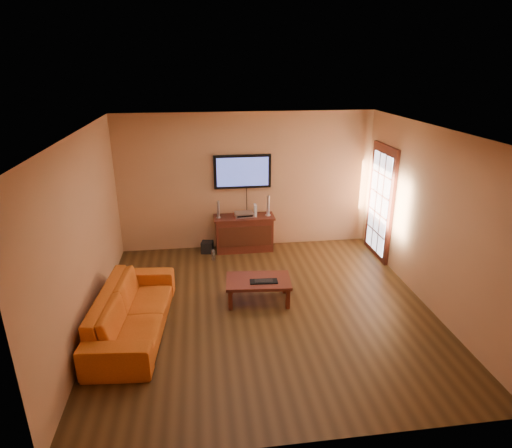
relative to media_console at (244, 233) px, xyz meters
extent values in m
plane|color=#36220F|center=(0.08, -2.26, -0.36)|extent=(5.00, 5.00, 0.00)
plane|color=tan|center=(0.08, 0.24, 0.99)|extent=(5.00, 0.00, 5.00)
plane|color=tan|center=(-2.42, -2.26, 0.99)|extent=(0.00, 5.00, 5.00)
plane|color=tan|center=(2.58, -2.26, 0.99)|extent=(0.00, 5.00, 5.00)
plane|color=white|center=(0.08, -2.26, 2.34)|extent=(5.00, 5.00, 0.00)
cube|color=#45180F|center=(2.54, -0.56, 0.69)|extent=(0.06, 1.02, 2.22)
cube|color=white|center=(2.51, -0.56, 0.69)|extent=(0.01, 0.79, 1.89)
cube|color=#45180F|center=(0.00, 0.01, -0.02)|extent=(1.12, 0.42, 0.67)
cube|color=black|center=(0.00, -0.21, 0.01)|extent=(1.03, 0.02, 0.40)
cube|color=#45180F|center=(0.00, 0.01, 0.33)|extent=(1.19, 0.45, 0.04)
cube|color=black|center=(0.00, 0.19, 1.21)|extent=(1.12, 0.07, 0.66)
cube|color=#4758BA|center=(0.00, 0.15, 1.21)|extent=(1.00, 0.01, 0.56)
cube|color=#45180F|center=(0.00, -2.01, -0.01)|extent=(1.05, 0.68, 0.05)
cube|color=#45180F|center=(-0.45, -2.21, -0.20)|extent=(0.06, 0.06, 0.33)
cube|color=#45180F|center=(0.42, -2.29, -0.20)|extent=(0.06, 0.06, 0.33)
cube|color=#45180F|center=(-0.41, -1.73, -0.20)|extent=(0.06, 0.06, 0.33)
cube|color=#45180F|center=(0.46, -1.81, -0.20)|extent=(0.06, 0.06, 0.33)
imported|color=#C75816|center=(-1.84, -2.58, 0.07)|extent=(0.83, 2.23, 0.85)
cylinder|color=silver|center=(-0.50, -0.02, 0.36)|extent=(0.09, 0.09, 0.01)
cylinder|color=silver|center=(-0.50, -0.02, 0.53)|extent=(0.05, 0.05, 0.33)
cylinder|color=silver|center=(0.48, -0.01, 0.36)|extent=(0.11, 0.11, 0.02)
cylinder|color=silver|center=(0.48, -0.01, 0.57)|extent=(0.06, 0.06, 0.39)
cube|color=silver|center=(0.00, 0.01, 0.40)|extent=(0.38, 0.29, 0.08)
cube|color=white|center=(0.23, 0.00, 0.47)|extent=(0.05, 0.17, 0.23)
cube|color=black|center=(-0.74, -0.02, -0.25)|extent=(0.26, 0.26, 0.22)
cylinder|color=white|center=(-0.64, -0.40, -0.26)|extent=(0.07, 0.07, 0.19)
sphere|color=white|center=(-0.64, -0.40, -0.16)|extent=(0.04, 0.04, 0.04)
cube|color=black|center=(0.08, -2.10, 0.03)|extent=(0.44, 0.18, 0.02)
cube|color=black|center=(0.08, -2.10, 0.04)|extent=(0.28, 0.13, 0.01)
camera|label=1|loc=(-0.83, -7.88, 3.19)|focal=30.00mm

